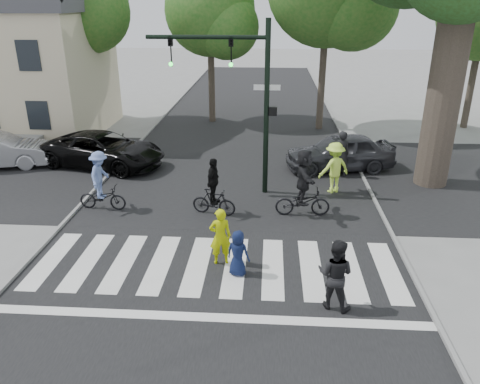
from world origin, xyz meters
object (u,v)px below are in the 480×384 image
object	(u,v)px
cyclist_left	(101,185)
cyclist_right	(303,187)
traffic_signal	(242,84)
pedestrian_adult	(335,274)
car_suv	(104,150)
cyclist_mid	(214,192)
pedestrian_woman	(220,237)
pedestrian_child	(238,253)
car_grey	(340,152)

from	to	relation	value
cyclist_left	cyclist_right	xyz separation A→B (m)	(6.64, -0.05, 0.12)
cyclist_right	traffic_signal	bearing A→B (deg)	137.96
pedestrian_adult	car_suv	size ratio (longest dim) A/B	0.33
cyclist_mid	cyclist_right	xyz separation A→B (m)	(2.88, 0.12, 0.21)
pedestrian_woman	pedestrian_adult	xyz separation A→B (m)	(2.76, -1.74, 0.06)
pedestrian_child	cyclist_mid	distance (m)	3.72
car_grey	cyclist_mid	bearing A→B (deg)	-55.52
pedestrian_woman	pedestrian_adult	bearing A→B (deg)	135.33
cyclist_left	traffic_signal	bearing A→B (deg)	21.97
pedestrian_woman	pedestrian_child	world-z (taller)	pedestrian_woman
cyclist_left	cyclist_right	bearing A→B (deg)	-0.46
traffic_signal	pedestrian_child	distance (m)	6.48
car_grey	cyclist_left	bearing A→B (deg)	-72.57
traffic_signal	pedestrian_adult	bearing A→B (deg)	-69.70
cyclist_mid	car_grey	world-z (taller)	cyclist_mid
car_grey	traffic_signal	bearing A→B (deg)	-65.98
cyclist_right	car_suv	world-z (taller)	cyclist_right
cyclist_mid	car_suv	size ratio (longest dim) A/B	0.37
car_suv	cyclist_left	bearing A→B (deg)	-146.71
pedestrian_adult	cyclist_left	bearing A→B (deg)	-12.98
traffic_signal	pedestrian_woman	world-z (taller)	traffic_signal
traffic_signal	cyclist_right	world-z (taller)	traffic_signal
cyclist_left	pedestrian_woman	bearing A→B (deg)	-36.87
pedestrian_child	car_grey	bearing A→B (deg)	-94.61
traffic_signal	cyclist_left	xyz separation A→B (m)	(-4.55, -1.83, -3.03)
cyclist_right	car_suv	size ratio (longest dim) A/B	0.43
traffic_signal	pedestrian_child	world-z (taller)	traffic_signal
traffic_signal	cyclist_mid	distance (m)	3.79
pedestrian_child	cyclist_mid	xyz separation A→B (m)	(-1.04, 3.57, 0.17)
pedestrian_woman	cyclist_left	distance (m)	5.37
cyclist_mid	traffic_signal	bearing A→B (deg)	68.66
pedestrian_adult	cyclist_mid	bearing A→B (deg)	-33.28
pedestrian_child	cyclist_mid	bearing A→B (deg)	-54.86
pedestrian_child	traffic_signal	bearing A→B (deg)	-68.48
pedestrian_child	cyclist_left	xyz separation A→B (m)	(-4.80, 3.75, 0.26)
pedestrian_adult	cyclist_mid	world-z (taller)	cyclist_mid
traffic_signal	cyclist_left	size ratio (longest dim) A/B	2.98
pedestrian_adult	cyclist_mid	distance (m)	5.81
traffic_signal	car_grey	xyz separation A→B (m)	(3.86, 2.69, -3.15)
car_suv	traffic_signal	bearing A→B (deg)	-97.15
pedestrian_woman	car_suv	xyz separation A→B (m)	(-5.69, 7.51, -0.08)
cyclist_left	cyclist_mid	xyz separation A→B (m)	(3.76, -0.18, -0.09)
pedestrian_woman	cyclist_left	xyz separation A→B (m)	(-4.30, 3.22, 0.08)
traffic_signal	car_suv	bearing A→B (deg)	157.51
traffic_signal	pedestrian_child	size ratio (longest dim) A/B	4.89
pedestrian_adult	car_grey	size ratio (longest dim) A/B	0.39
traffic_signal	car_suv	distance (m)	7.17
pedestrian_adult	car_grey	world-z (taller)	pedestrian_adult
pedestrian_woman	cyclist_mid	distance (m)	3.09
pedestrian_adult	cyclist_right	bearing A→B (deg)	-62.97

